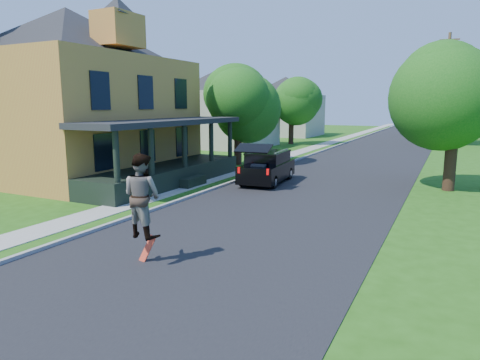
% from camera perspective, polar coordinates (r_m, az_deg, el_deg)
% --- Properties ---
extents(ground, '(140.00, 140.00, 0.00)m').
position_cam_1_polar(ground, '(12.76, -0.46, -7.41)').
color(ground, '#225110').
rests_on(ground, ground).
extents(street, '(8.00, 120.00, 0.02)m').
position_cam_1_polar(street, '(31.57, 16.22, 2.67)').
color(street, black).
rests_on(street, ground).
extents(curb, '(0.15, 120.00, 0.12)m').
position_cam_1_polar(curb, '(32.53, 9.19, 3.15)').
color(curb, gray).
rests_on(curb, ground).
extents(sidewalk, '(1.30, 120.00, 0.03)m').
position_cam_1_polar(sidewalk, '(33.02, 6.62, 3.31)').
color(sidewalk, gray).
rests_on(sidewalk, ground).
extents(front_walk, '(6.50, 1.20, 0.03)m').
position_cam_1_polar(front_walk, '(22.89, -15.02, 0.07)').
color(front_walk, gray).
rests_on(front_walk, ground).
extents(main_house, '(15.56, 15.56, 10.10)m').
position_cam_1_polar(main_house, '(24.91, -21.39, 11.88)').
color(main_house, '#C18D38').
rests_on(main_house, ground).
extents(neighbor_house_mid, '(12.78, 12.78, 8.30)m').
position_cam_1_polar(neighbor_house_mid, '(39.70, -2.19, 10.55)').
color(neighbor_house_mid, '#B0A89C').
rests_on(neighbor_house_mid, ground).
extents(neighbor_house_far, '(12.78, 12.78, 8.30)m').
position_cam_1_polar(neighbor_house_far, '(54.29, 6.06, 10.36)').
color(neighbor_house_far, '#B0A89C').
rests_on(neighbor_house_far, ground).
extents(black_suv, '(2.06, 4.60, 2.09)m').
position_cam_1_polar(black_suv, '(21.08, 3.64, 1.75)').
color(black_suv, black).
rests_on(black_suv, ground).
extents(skateboarder, '(1.06, 0.87, 2.02)m').
position_cam_1_polar(skateboarder, '(10.42, -12.94, -2.03)').
color(skateboarder, black).
rests_on(skateboarder, ground).
extents(skateboard, '(0.47, 0.23, 0.75)m').
position_cam_1_polar(skateboard, '(10.87, -12.28, -9.18)').
color(skateboard, red).
rests_on(skateboard, ground).
extents(tree_left_mid, '(4.92, 4.98, 6.55)m').
position_cam_1_polar(tree_left_mid, '(27.49, -0.31, 10.87)').
color(tree_left_mid, black).
rests_on(tree_left_mid, ground).
extents(tree_left_far, '(5.86, 5.61, 7.42)m').
position_cam_1_polar(tree_left_far, '(42.43, 6.89, 11.34)').
color(tree_left_far, black).
rests_on(tree_left_far, ground).
extents(tree_right_near, '(4.77, 4.69, 6.92)m').
position_cam_1_polar(tree_right_near, '(21.20, 26.83, 10.82)').
color(tree_right_near, black).
rests_on(tree_right_near, ground).
extents(tree_right_mid, '(6.05, 6.21, 7.86)m').
position_cam_1_polar(tree_right_mid, '(45.84, 27.24, 10.66)').
color(tree_right_mid, black).
rests_on(tree_right_mid, ground).
extents(tree_right_far, '(6.25, 6.15, 8.81)m').
position_cam_1_polar(tree_right_far, '(59.26, 26.70, 10.59)').
color(tree_right_far, black).
rests_on(tree_right_far, ground).
extents(utility_pole_far, '(1.82, 0.32, 10.75)m').
position_cam_1_polar(utility_pole_far, '(47.98, 25.75, 11.10)').
color(utility_pole_far, '#4B3B22').
rests_on(utility_pole_far, ground).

